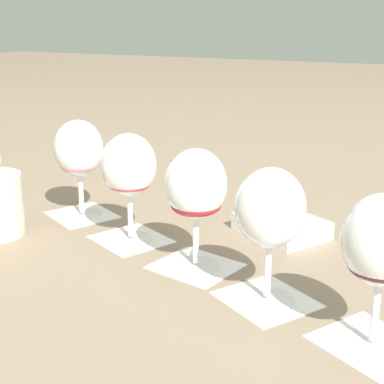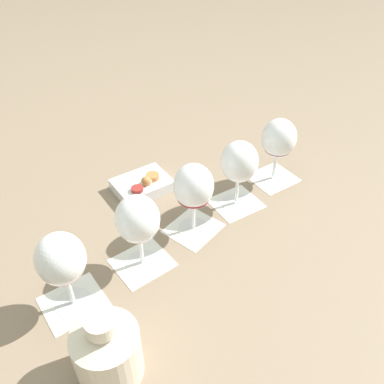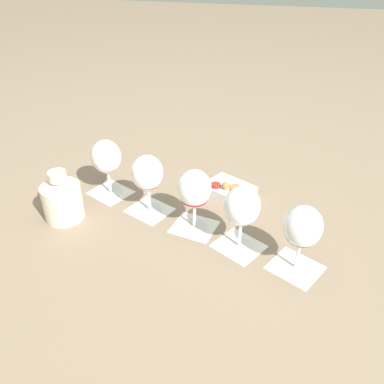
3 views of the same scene
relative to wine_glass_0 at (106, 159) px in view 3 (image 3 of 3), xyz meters
name	(u,v)px [view 3 (image 3 of 3)]	position (x,y,z in m)	size (l,w,h in m)	color
ground_plane	(192,227)	(0.29, -0.12, -0.12)	(8.00, 8.00, 0.00)	#7F6B56
tasting_card_0	(111,192)	(0.00, 0.00, -0.12)	(0.15, 0.15, 0.00)	white
tasting_card_1	(150,210)	(0.15, -0.07, -0.12)	(0.15, 0.15, 0.00)	white
tasting_card_2	(194,228)	(0.30, -0.12, -0.12)	(0.14, 0.13, 0.00)	white
tasting_card_3	(239,246)	(0.43, -0.17, -0.12)	(0.16, 0.15, 0.00)	white
tasting_card_4	(295,268)	(0.58, -0.22, -0.12)	(0.16, 0.15, 0.00)	white
wine_glass_0	(106,159)	(0.00, 0.00, 0.00)	(0.09, 0.09, 0.18)	white
wine_glass_1	(147,175)	(0.15, -0.07, 0.00)	(0.09, 0.09, 0.18)	white
wine_glass_2	(194,192)	(0.30, -0.12, 0.00)	(0.09, 0.09, 0.18)	white
wine_glass_3	(242,209)	(0.43, -0.17, 0.00)	(0.09, 0.09, 0.18)	white
wine_glass_4	(302,229)	(0.58, -0.22, 0.00)	(0.09, 0.09, 0.18)	white
ceramic_vase	(62,198)	(-0.08, -0.15, -0.06)	(0.11, 0.11, 0.15)	beige
snack_dish	(229,190)	(0.37, 0.07, -0.10)	(0.18, 0.16, 0.05)	silver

